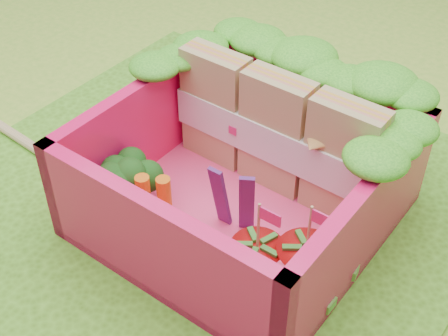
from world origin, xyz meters
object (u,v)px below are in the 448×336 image
Objects in this scene: broccoli at (127,177)px; strawberry_right at (304,268)px; strawberry_left at (257,264)px; bento_box at (243,173)px; chopsticks at (22,140)px; sandwich_stack at (277,133)px.

broccoli is 0.69× the size of strawberry_right.
strawberry_right reaches higher than strawberry_left.
bento_box reaches higher than strawberry_right.
bento_box reaches higher than broccoli.
broccoli is (-0.47, -0.30, -0.06)m from bento_box.
bento_box is at bearing 11.56° from chopsticks.
strawberry_right reaches higher than broccoli.
broccoli is at bearing -1.65° from chopsticks.
sandwich_stack is at bearing 50.09° from broccoli.
sandwich_stack is 0.76m from broccoli.
strawberry_right is 1.86m from chopsticks.
broccoli is at bearing 176.75° from strawberry_left.
chopsticks is at bearing 177.59° from strawberry_left.
chopsticks is at bearing -158.13° from sandwich_stack.
strawberry_left is at bearing -2.41° from chopsticks.
sandwich_stack is 2.37× the size of strawberry_left.
sandwich_stack is 0.74m from strawberry_right.
strawberry_right is (0.49, -0.52, -0.17)m from sandwich_stack.
strawberry_right is at bearing 0.68° from chopsticks.
sandwich_stack is at bearing 21.87° from chopsticks.
bento_box is 1.16× the size of sandwich_stack.
strawberry_right is 0.20× the size of chopsticks.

